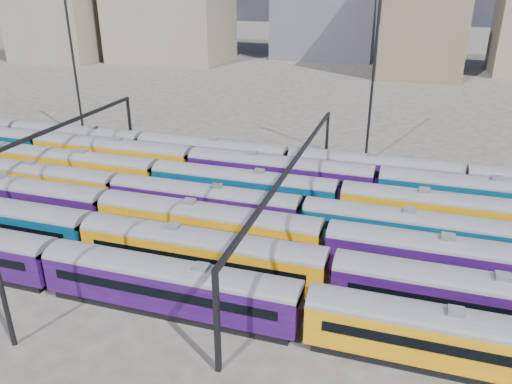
% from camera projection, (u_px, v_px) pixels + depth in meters
% --- Properties ---
extents(ground, '(500.00, 500.00, 0.00)m').
position_uv_depth(ground, '(200.00, 222.00, 53.84)').
color(ground, '#3C3733').
rests_on(ground, ground).
extents(rake_0, '(127.71, 3.11, 5.25)m').
position_uv_depth(rake_0, '(53.00, 259.00, 41.46)').
color(rake_0, black).
rests_on(rake_0, ground).
extents(rake_1, '(110.96, 3.25, 5.48)m').
position_uv_depth(rake_1, '(201.00, 250.00, 42.69)').
color(rake_1, black).
rests_on(rake_1, ground).
extents(rake_2, '(134.24, 3.27, 5.52)m').
position_uv_depth(rake_2, '(105.00, 207.00, 50.56)').
color(rake_2, black).
rests_on(rake_2, ground).
extents(rake_3, '(147.62, 3.08, 5.20)m').
position_uv_depth(rake_3, '(204.00, 200.00, 52.60)').
color(rake_3, black).
rests_on(rake_3, ground).
extents(rake_4, '(152.05, 3.18, 5.35)m').
position_uv_depth(rake_4, '(243.00, 185.00, 56.21)').
color(rake_4, black).
rests_on(rake_4, ground).
extents(rake_5, '(159.67, 3.33, 5.63)m').
position_uv_depth(rake_5, '(112.00, 152.00, 66.06)').
color(rake_5, black).
rests_on(rake_5, ground).
extents(rake_6, '(126.77, 3.09, 5.21)m').
position_uv_depth(rake_6, '(141.00, 144.00, 70.10)').
color(rake_6, black).
rests_on(rake_6, ground).
extents(gantry_1, '(0.35, 40.35, 8.03)m').
position_uv_depth(gantry_1, '(35.00, 145.00, 56.66)').
color(gantry_1, black).
rests_on(gantry_1, ground).
extents(gantry_2, '(0.35, 40.35, 8.03)m').
position_uv_depth(gantry_2, '(292.00, 174.00, 48.38)').
color(gantry_2, black).
rests_on(gantry_2, ground).
extents(mast_1, '(1.40, 0.50, 25.60)m').
position_uv_depth(mast_1, '(72.00, 51.00, 75.81)').
color(mast_1, black).
rests_on(mast_1, ground).
extents(mast_3, '(1.40, 0.50, 25.60)m').
position_uv_depth(mast_3, '(374.00, 63.00, 65.14)').
color(mast_3, black).
rests_on(mast_3, ground).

